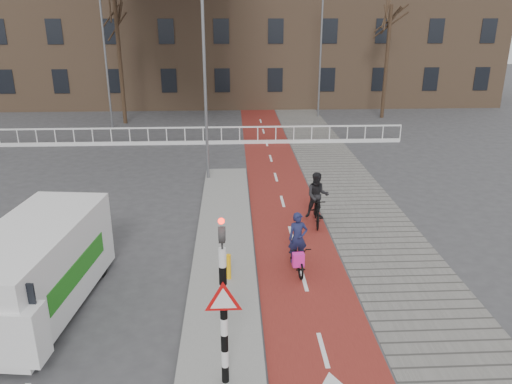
{
  "coord_description": "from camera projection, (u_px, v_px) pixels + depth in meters",
  "views": [
    {
      "loc": [
        -0.38,
        -9.91,
        6.92
      ],
      "look_at": [
        0.33,
        5.0,
        1.5
      ],
      "focal_mm": 35.0,
      "sensor_mm": 36.0,
      "label": 1
    }
  ],
  "objects": [
    {
      "name": "railing",
      "position": [
        149.0,
        140.0,
        27.32
      ],
      "size": [
        28.0,
        0.1,
        0.99
      ],
      "color": "silver",
      "rests_on": "ground"
    },
    {
      "name": "van",
      "position": [
        35.0,
        268.0,
        11.93
      ],
      "size": [
        2.56,
        5.21,
        2.16
      ],
      "rotation": [
        0.0,
        0.0,
        -0.11
      ],
      "color": "silver",
      "rests_on": "ground"
    },
    {
      "name": "bollard",
      "position": [
        229.0,
        267.0,
        13.35
      ],
      "size": [
        0.12,
        0.12,
        0.72
      ],
      "primitive_type": "cylinder",
      "color": "#FDB30E",
      "rests_on": "curb_island"
    },
    {
      "name": "streetlight_near",
      "position": [
        205.0,
        78.0,
        20.22
      ],
      "size": [
        0.12,
        0.12,
        8.74
      ],
      "primitive_type": "cylinder",
      "color": "slate",
      "rests_on": "ground"
    },
    {
      "name": "ground",
      "position": [
        252.0,
        325.0,
        11.69
      ],
      "size": [
        120.0,
        120.0,
        0.0
      ],
      "primitive_type": "plane",
      "color": "#38383A",
      "rests_on": "ground"
    },
    {
      "name": "sidewalk",
      "position": [
        343.0,
        184.0,
        21.27
      ],
      "size": [
        3.0,
        60.0,
        0.01
      ],
      "primitive_type": "cube",
      "color": "slate",
      "rests_on": "ground"
    },
    {
      "name": "tree_right",
      "position": [
        386.0,
        63.0,
        33.29
      ],
      "size": [
        0.24,
        0.24,
        7.34
      ],
      "primitive_type": "cylinder",
      "color": "black",
      "rests_on": "ground"
    },
    {
      "name": "tree_mid",
      "position": [
        120.0,
        63.0,
        31.47
      ],
      "size": [
        0.25,
        0.25,
        7.72
      ],
      "primitive_type": "cylinder",
      "color": "black",
      "rests_on": "ground"
    },
    {
      "name": "streetlight_left",
      "position": [
        106.0,
        64.0,
        30.07
      ],
      "size": [
        0.12,
        0.12,
        7.88
      ],
      "primitive_type": "cylinder",
      "color": "slate",
      "rests_on": "ground"
    },
    {
      "name": "bike_lane",
      "position": [
        278.0,
        185.0,
        21.14
      ],
      "size": [
        2.5,
        60.0,
        0.01
      ],
      "primitive_type": "cube",
      "color": "maroon",
      "rests_on": "ground"
    },
    {
      "name": "streetlight_right",
      "position": [
        321.0,
        52.0,
        33.33
      ],
      "size": [
        0.12,
        0.12,
        8.76
      ],
      "primitive_type": "cylinder",
      "color": "slate",
      "rests_on": "ground"
    },
    {
      "name": "cyclist_near",
      "position": [
        297.0,
        251.0,
        13.98
      ],
      "size": [
        0.7,
        1.66,
        1.72
      ],
      "rotation": [
        0.0,
        0.0,
        0.08
      ],
      "color": "black",
      "rests_on": "bike_lane"
    },
    {
      "name": "cyclist_far",
      "position": [
        317.0,
        203.0,
        16.96
      ],
      "size": [
        0.83,
        1.74,
        1.85
      ],
      "rotation": [
        0.0,
        0.0,
        -0.09
      ],
      "color": "black",
      "rests_on": "bike_lane"
    },
    {
      "name": "curb_island",
      "position": [
        224.0,
        247.0,
        15.39
      ],
      "size": [
        1.8,
        16.0,
        0.12
      ],
      "primitive_type": "cube",
      "color": "gray",
      "rests_on": "ground"
    },
    {
      "name": "traffic_signal",
      "position": [
        223.0,
        299.0,
        9.08
      ],
      "size": [
        0.8,
        0.8,
        3.68
      ],
      "color": "black",
      "rests_on": "curb_island"
    }
  ]
}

